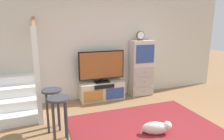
{
  "coord_description": "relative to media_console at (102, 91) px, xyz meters",
  "views": [
    {
      "loc": [
        -1.68,
        -2.32,
        1.84
      ],
      "look_at": [
        -0.25,
        1.64,
        0.87
      ],
      "focal_mm": 32.33,
      "sensor_mm": 36.0,
      "label": 1
    }
  ],
  "objects": [
    {
      "name": "desk_clock",
      "position": [
        1.0,
        -0.0,
        1.32
      ],
      "size": [
        0.21,
        0.08,
        0.23
      ],
      "color": "#4C3823",
      "rests_on": "side_cabinet"
    },
    {
      "name": "back_wall",
      "position": [
        0.3,
        0.27,
        1.13
      ],
      "size": [
        6.4,
        0.12,
        2.7
      ],
      "primitive_type": "cube",
      "color": "beige",
      "rests_on": "ground_plane"
    },
    {
      "name": "staircase",
      "position": [
        -1.94,
        0.01,
        0.15
      ],
      "size": [
        1.0,
        1.36,
        2.2
      ],
      "color": "white",
      "rests_on": "ground_plane"
    },
    {
      "name": "media_console",
      "position": [
        0.0,
        0.0,
        0.0
      ],
      "size": [
        1.08,
        0.38,
        0.44
      ],
      "color": "beige",
      "rests_on": "ground_plane"
    },
    {
      "name": "area_rug",
      "position": [
        0.3,
        -1.59,
        -0.21
      ],
      "size": [
        2.6,
        1.8,
        0.01
      ],
      "primitive_type": "cube",
      "color": "maroon",
      "rests_on": "ground_plane"
    },
    {
      "name": "bar_stool_near",
      "position": [
        -1.16,
        -1.53,
        0.33
      ],
      "size": [
        0.34,
        0.34,
        0.75
      ],
      "color": "#333338",
      "rests_on": "ground_plane"
    },
    {
      "name": "dog",
      "position": [
        0.39,
        -1.85,
        -0.1
      ],
      "size": [
        0.52,
        0.33,
        0.23
      ],
      "color": "beige",
      "rests_on": "ground_plane"
    },
    {
      "name": "side_cabinet",
      "position": [
        1.07,
        0.01,
        0.49
      ],
      "size": [
        0.58,
        0.38,
        1.43
      ],
      "color": "beige",
      "rests_on": "ground_plane"
    },
    {
      "name": "bar_stool_far",
      "position": [
        -1.24,
        -1.08,
        0.33
      ],
      "size": [
        0.34,
        0.34,
        0.74
      ],
      "color": "#333338",
      "rests_on": "ground_plane"
    },
    {
      "name": "television",
      "position": [
        0.0,
        0.02,
        0.63
      ],
      "size": [
        1.12,
        0.22,
        0.77
      ],
      "color": "black",
      "rests_on": "media_console"
    }
  ]
}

